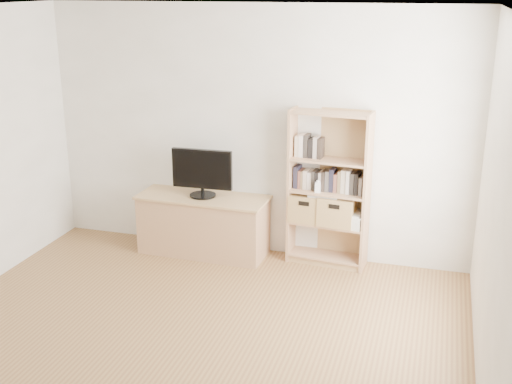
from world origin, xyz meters
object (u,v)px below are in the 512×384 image
at_px(laptop, 325,195).
at_px(baby_monitor, 318,187).
at_px(television, 202,173).
at_px(basket_left, 308,207).
at_px(tv_stand, 204,226).
at_px(basket_right, 337,210).
at_px(bookshelf, 329,189).

bearing_deg(laptop, baby_monitor, -124.58).
distance_m(television, baby_monitor, 1.22).
distance_m(television, laptop, 1.29).
bearing_deg(basket_left, baby_monitor, -34.94).
distance_m(baby_monitor, laptop, 0.13).
distance_m(tv_stand, laptop, 1.35).
distance_m(baby_monitor, basket_right, 0.32).
distance_m(bookshelf, basket_right, 0.23).
bearing_deg(basket_right, basket_left, 179.06).
bearing_deg(television, basket_right, 2.20).
height_order(tv_stand, bookshelf, bookshelf).
height_order(television, basket_left, television).
bearing_deg(basket_left, bookshelf, 0.42).
height_order(basket_left, laptop, laptop).
bearing_deg(television, bookshelf, 3.07).
distance_m(tv_stand, baby_monitor, 1.33).
relative_size(basket_left, basket_right, 0.97).
distance_m(television, basket_left, 1.15).
xyz_separation_m(television, laptop, (1.28, 0.10, -0.15)).
distance_m(basket_left, basket_right, 0.31).
xyz_separation_m(basket_left, laptop, (0.18, -0.02, 0.15)).
height_order(bookshelf, laptop, bookshelf).
relative_size(tv_stand, television, 2.08).
xyz_separation_m(baby_monitor, basket_right, (0.19, 0.07, -0.25)).
xyz_separation_m(bookshelf, basket_left, (-0.21, 0.02, -0.22)).
xyz_separation_m(basket_right, laptop, (-0.14, 0.00, 0.15)).
bearing_deg(baby_monitor, television, 175.83).
bearing_deg(laptop, bookshelf, 17.74).
bearing_deg(bookshelf, tv_stand, -170.02).
relative_size(baby_monitor, basket_left, 0.31).
xyz_separation_m(tv_stand, laptop, (1.28, 0.10, 0.43)).
distance_m(bookshelf, basket_left, 0.30).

